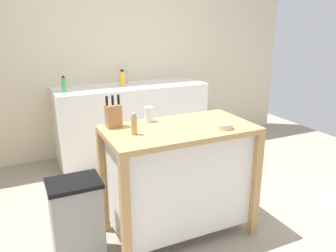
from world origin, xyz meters
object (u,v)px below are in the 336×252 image
at_px(bowl_stoneware_deep, 224,125).
at_px(drinking_cup, 149,114).
at_px(trash_bin, 77,221).
at_px(bottle_dish_soap, 64,85).
at_px(knife_block, 113,115).
at_px(bottle_hand_soap, 122,78).
at_px(kitchen_island, 179,175).
at_px(sink_faucet, 127,75).
at_px(pepper_grinder, 134,124).

relative_size(bowl_stoneware_deep, drinking_cup, 1.13).
relative_size(trash_bin, bottle_dish_soap, 3.48).
xyz_separation_m(drinking_cup, trash_bin, (-0.65, -0.23, -0.65)).
distance_m(knife_block, bottle_hand_soap, 1.65).
relative_size(kitchen_island, trash_bin, 1.79).
relative_size(trash_bin, sink_faucet, 2.86).
height_order(drinking_cup, sink_faucet, sink_faucet).
bearing_deg(drinking_cup, bottle_hand_soap, 79.66).
bearing_deg(knife_block, trash_bin, -150.06).
bearing_deg(knife_block, bottle_dish_soap, 95.14).
xyz_separation_m(knife_block, bowl_stoneware_deep, (0.72, -0.38, -0.07)).
bearing_deg(kitchen_island, bowl_stoneware_deep, -31.73).
bearing_deg(knife_block, sink_faucet, 68.26).
xyz_separation_m(kitchen_island, knife_block, (-0.44, 0.21, 0.49)).
xyz_separation_m(pepper_grinder, trash_bin, (-0.44, 0.02, -0.67)).
height_order(bowl_stoneware_deep, sink_faucet, sink_faucet).
xyz_separation_m(pepper_grinder, bottle_hand_soap, (0.49, 1.78, 0.02)).
bearing_deg(sink_faucet, kitchen_island, -96.68).
xyz_separation_m(bowl_stoneware_deep, sink_faucet, (-0.06, 2.04, 0.09)).
distance_m(kitchen_island, bottle_hand_soap, 1.83).
bearing_deg(bottle_dish_soap, kitchen_island, -70.89).
distance_m(bottle_dish_soap, bottle_hand_soap, 0.71).
xyz_separation_m(kitchen_island, trash_bin, (-0.80, 0.00, -0.19)).
bearing_deg(kitchen_island, bottle_hand_soap, 85.89).
height_order(kitchen_island, drinking_cup, drinking_cup).
relative_size(knife_block, bowl_stoneware_deep, 1.82).
distance_m(trash_bin, sink_faucet, 2.24).
xyz_separation_m(sink_faucet, bottle_dish_soap, (-0.79, -0.21, -0.03)).
relative_size(drinking_cup, bottle_hand_soap, 0.60).
distance_m(knife_block, bottle_dish_soap, 1.45).
bearing_deg(bottle_dish_soap, pepper_grinder, -82.89).
bearing_deg(pepper_grinder, kitchen_island, 3.30).
relative_size(pepper_grinder, bottle_dish_soap, 0.89).
bearing_deg(bottle_dish_soap, bottle_hand_soap, 8.22).
bearing_deg(bottle_hand_soap, kitchen_island, -94.11).
bearing_deg(sink_faucet, bottle_hand_soap, -129.30).
height_order(pepper_grinder, sink_faucet, sink_faucet).
distance_m(kitchen_island, bottle_dish_soap, 1.82).
bearing_deg(drinking_cup, knife_block, -176.17).
distance_m(sink_faucet, bottle_dish_soap, 0.82).
height_order(trash_bin, sink_faucet, sink_faucet).
bearing_deg(sink_faucet, bottle_dish_soap, -164.85).
relative_size(bowl_stoneware_deep, bottle_hand_soap, 0.68).
xyz_separation_m(drinking_cup, bottle_dish_soap, (-0.42, 1.43, 0.03)).
relative_size(knife_block, sink_faucet, 1.10).
distance_m(drinking_cup, pepper_grinder, 0.33).
xyz_separation_m(bowl_stoneware_deep, trash_bin, (-1.08, 0.17, -0.61)).
distance_m(kitchen_island, sink_faucet, 1.95).
height_order(bowl_stoneware_deep, bottle_hand_soap, bottle_hand_soap).
xyz_separation_m(bowl_stoneware_deep, drinking_cup, (-0.43, 0.40, 0.04)).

